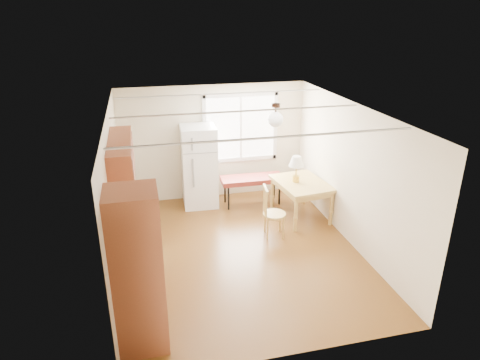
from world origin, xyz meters
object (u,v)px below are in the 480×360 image
object	(u,v)px
refrigerator	(199,166)
chair	(270,209)
dining_table	(301,187)
bench	(252,180)

from	to	relation	value
refrigerator	chair	xyz separation A→B (m)	(1.03, -1.71, -0.31)
chair	refrigerator	bearing A→B (deg)	128.30
dining_table	chair	world-z (taller)	chair
refrigerator	chair	bearing A→B (deg)	-56.42
dining_table	chair	bearing A→B (deg)	-150.46
dining_table	chair	xyz separation A→B (m)	(-0.85, -0.63, -0.10)
refrigerator	chair	distance (m)	2.02
refrigerator	bench	distance (m)	1.16
refrigerator	bench	world-z (taller)	refrigerator
refrigerator	dining_table	size ratio (longest dim) A/B	1.32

